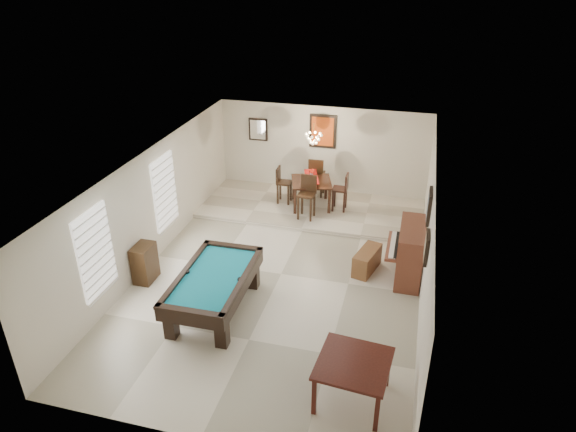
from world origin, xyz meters
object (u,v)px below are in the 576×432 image
at_px(dining_table, 311,191).
at_px(dining_chair_east, 340,192).
at_px(dining_chair_north, 317,176).
at_px(square_table, 352,381).
at_px(apothecary_chest, 145,263).
at_px(flower_vase, 312,173).
at_px(upright_piano, 404,251).
at_px(piano_bench, 367,260).
at_px(pool_table, 215,293).
at_px(dining_chair_west, 284,185).
at_px(chandelier, 314,135).
at_px(dining_chair_south, 307,198).

distance_m(dining_table, dining_chair_east, 0.80).
bearing_deg(dining_chair_north, square_table, 105.70).
relative_size(apothecary_chest, flower_vase, 3.85).
xyz_separation_m(upright_piano, dining_chair_north, (-2.63, 3.42, 0.08)).
relative_size(square_table, piano_bench, 1.20).
height_order(pool_table, dining_chair_west, dining_chair_west).
relative_size(upright_piano, dining_table, 1.39).
distance_m(pool_table, chandelier, 5.17).
height_order(apothecary_chest, chandelier, chandelier).
bearing_deg(piano_bench, flower_vase, 124.89).
height_order(dining_table, chandelier, chandelier).
xyz_separation_m(piano_bench, dining_chair_east, (-1.07, 2.65, 0.39)).
bearing_deg(dining_chair_north, dining_table, 89.65).
height_order(pool_table, apothecary_chest, apothecary_chest).
xyz_separation_m(dining_chair_west, dining_chair_east, (1.56, -0.07, 0.01)).
height_order(square_table, apothecary_chest, apothecary_chest).
bearing_deg(dining_chair_west, pool_table, 177.51).
distance_m(upright_piano, dining_chair_west, 4.35).
xyz_separation_m(dining_chair_south, dining_chair_north, (-0.03, 1.48, -0.00)).
height_order(piano_bench, dining_chair_east, dining_chair_east).
bearing_deg(chandelier, dining_table, 117.06).
relative_size(dining_table, dining_chair_south, 0.91).
bearing_deg(dining_chair_south, dining_chair_east, 46.73).
distance_m(dining_chair_north, chandelier, 1.74).
xyz_separation_m(apothecary_chest, dining_chair_north, (2.73, 5.00, 0.27)).
xyz_separation_m(apothecary_chest, dining_chair_south, (2.76, 3.53, 0.27)).
bearing_deg(dining_chair_west, square_table, -157.65).
distance_m(upright_piano, dining_table, 3.74).
bearing_deg(dining_table, chandelier, -62.94).
bearing_deg(pool_table, flower_vase, 79.05).
bearing_deg(piano_bench, chandelier, 125.19).
relative_size(pool_table, dining_chair_south, 2.09).
bearing_deg(flower_vase, dining_table, 180.00).
distance_m(pool_table, flower_vase, 4.99).
bearing_deg(flower_vase, dining_chair_west, 176.62).
bearing_deg(square_table, dining_chair_south, 109.60).
bearing_deg(pool_table, dining_chair_west, 88.02).
distance_m(square_table, chandelier, 6.92).
height_order(flower_vase, dining_chair_north, dining_chair_north).
distance_m(flower_vase, dining_chair_north, 0.86).
relative_size(piano_bench, dining_chair_east, 0.88).
relative_size(dining_table, flower_vase, 4.78).
relative_size(dining_chair_west, dining_chair_east, 0.98).
bearing_deg(upright_piano, dining_chair_east, 124.81).
height_order(square_table, dining_chair_south, dining_chair_south).
relative_size(dining_chair_north, dining_chair_west, 1.11).
xyz_separation_m(apothecary_chest, dining_table, (2.73, 4.25, 0.13)).
distance_m(piano_bench, dining_table, 3.27).
xyz_separation_m(flower_vase, dining_chair_east, (0.79, -0.03, -0.45)).
bearing_deg(dining_chair_west, dining_chair_south, -134.97).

